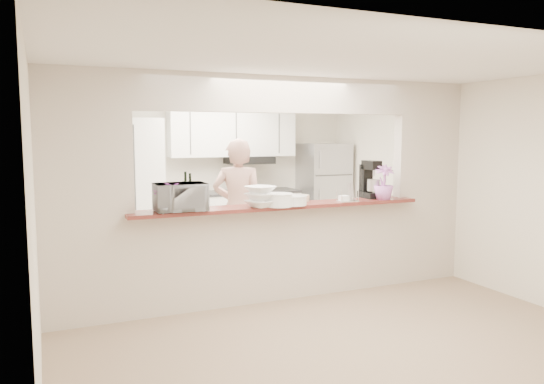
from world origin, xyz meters
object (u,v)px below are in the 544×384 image
stand_mixer (370,181)px  person (238,210)px  refrigerator (323,193)px  toaster_oven (180,197)px

stand_mixer → person: (-1.40, 0.87, -0.39)m
refrigerator → person: size_ratio=0.94×
refrigerator → person: (-2.20, -1.72, 0.05)m
person → refrigerator: bearing=-115.0°
toaster_oven → person: (1.00, 1.03, -0.33)m
refrigerator → toaster_oven: refrigerator is taller
toaster_oven → stand_mixer: 2.41m
toaster_oven → stand_mixer: stand_mixer is taller
refrigerator → toaster_oven: bearing=-139.3°
refrigerator → stand_mixer: (-0.80, -2.58, 0.45)m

